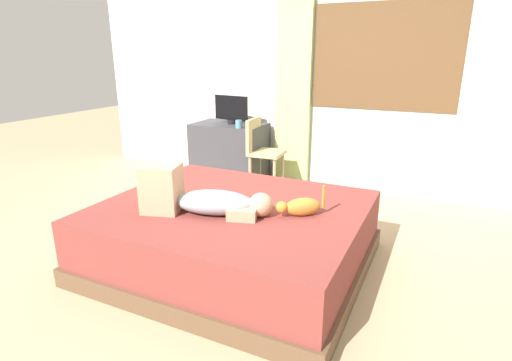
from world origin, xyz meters
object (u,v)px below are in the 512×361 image
object	(u,v)px
chair_by_desk	(261,148)
cat	(300,207)
bed	(233,235)
person_lying	(200,198)
cup	(239,124)
desk	(230,152)
tv_monitor	(231,109)

from	to	relation	value
chair_by_desk	cat	bearing A→B (deg)	-57.38
bed	person_lying	distance (m)	0.45
bed	cat	bearing A→B (deg)	2.56
cat	cup	bearing A→B (deg)	129.45
cat	chair_by_desk	world-z (taller)	chair_by_desk
person_lying	cup	bearing A→B (deg)	110.16
bed	chair_by_desk	distance (m)	1.85
cup	chair_by_desk	distance (m)	0.39
person_lying	desk	world-z (taller)	person_lying
bed	desk	size ratio (longest dim) A/B	2.19
tv_monitor	cup	bearing A→B (deg)	-44.67
bed	chair_by_desk	xyz separation A→B (m)	(-0.57, 1.74, 0.26)
tv_monitor	cup	world-z (taller)	tv_monitor
cat	tv_monitor	xyz separation A→B (m)	(-1.59, 1.88, 0.36)
desk	cup	size ratio (longest dim) A/B	9.54
bed	tv_monitor	distance (m)	2.28
chair_by_desk	tv_monitor	bearing A→B (deg)	161.56
person_lying	cup	size ratio (longest dim) A/B	9.89
cat	tv_monitor	distance (m)	2.49
desk	tv_monitor	xyz separation A→B (m)	(0.03, 0.00, 0.55)
person_lying	tv_monitor	distance (m)	2.35
person_lying	chair_by_desk	xyz separation A→B (m)	(-0.43, 1.98, -0.10)
bed	cat	size ratio (longest dim) A/B	6.56
person_lying	cup	world-z (taller)	person_lying
bed	cup	distance (m)	1.96
cat	cup	xyz separation A→B (m)	(-1.37, 1.67, 0.22)
person_lying	cup	distance (m)	2.06
desk	cup	bearing A→B (deg)	-40.47
person_lying	chair_by_desk	size ratio (longest dim) A/B	1.08
bed	tv_monitor	xyz separation A→B (m)	(-1.06, 1.91, 0.68)
cat	cup	size ratio (longest dim) A/B	3.18
chair_by_desk	desk	bearing A→B (deg)	162.71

